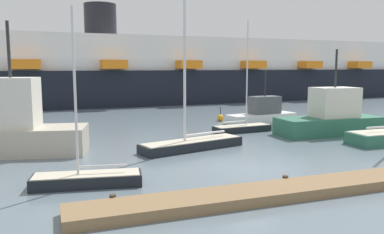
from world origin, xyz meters
name	(u,v)px	position (x,y,z in m)	size (l,w,h in m)	color
ground_plane	(250,169)	(0.00, 0.00, 0.00)	(600.00, 600.00, 0.00)	slate
dock_pier	(299,189)	(0.00, -4.09, 0.20)	(18.06, 1.96, 0.48)	olive
sailboat_0	(192,142)	(-1.16, 5.28, 0.47)	(6.95, 3.29, 9.65)	black
sailboat_2	(242,127)	(4.68, 10.01, 0.39)	(4.72, 1.79, 8.48)	black
sailboat_3	(87,178)	(-7.87, -0.18, 0.37)	(4.72, 2.01, 7.48)	black
fishing_boat_0	(331,118)	(10.47, 6.89, 1.25)	(8.06, 2.94, 6.31)	#2D6B51
fishing_boat_1	(263,113)	(8.74, 13.92, 0.86)	(6.84, 2.79, 4.71)	white
fishing_boat_2	(8,129)	(-11.61, 7.58, 1.46)	(9.42, 4.78, 7.58)	#BCB29E
channel_buoy_0	(220,118)	(5.53, 16.11, 0.32)	(0.62, 0.62, 1.31)	orange
cruise_ship	(203,72)	(12.02, 37.27, 4.16)	(83.14, 16.05, 13.15)	black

